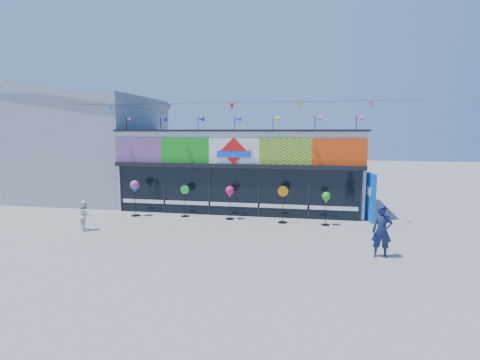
% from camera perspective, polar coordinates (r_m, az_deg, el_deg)
% --- Properties ---
extents(ground, '(80.00, 80.00, 0.00)m').
position_cam_1_polar(ground, '(14.77, -3.61, -8.36)').
color(ground, gray).
rests_on(ground, ground).
extents(kite_shop, '(16.00, 5.70, 5.31)m').
position_cam_1_polar(kite_shop, '(20.12, 0.51, 1.82)').
color(kite_shop, silver).
rests_on(kite_shop, ground).
extents(neighbour_building, '(8.18, 7.20, 6.87)m').
position_cam_1_polar(neighbour_building, '(24.80, -22.49, 5.00)').
color(neighbour_building, '#999B9E').
rests_on(neighbour_building, ground).
extents(blue_sign, '(0.31, 1.10, 2.17)m').
position_cam_1_polar(blue_sign, '(17.73, 19.27, -2.48)').
color(blue_sign, blue).
rests_on(blue_sign, ground).
extents(spinner_0, '(0.43, 0.43, 1.71)m').
position_cam_1_polar(spinner_0, '(18.40, -15.74, -1.11)').
color(spinner_0, black).
rests_on(spinner_0, ground).
extents(spinner_1, '(0.42, 0.38, 1.50)m').
position_cam_1_polar(spinner_1, '(17.87, -8.38, -3.03)').
color(spinner_1, black).
rests_on(spinner_1, ground).
extents(spinner_2, '(0.39, 0.39, 1.53)m').
position_cam_1_polar(spinner_2, '(17.07, -1.56, -1.97)').
color(spinner_2, black).
rests_on(spinner_2, ground).
extents(spinner_3, '(0.46, 0.42, 1.64)m').
position_cam_1_polar(spinner_3, '(16.58, 6.54, -3.57)').
color(spinner_3, black).
rests_on(spinner_3, ground).
extents(spinner_4, '(0.37, 0.37, 1.45)m').
position_cam_1_polar(spinner_4, '(16.42, 12.99, -2.78)').
color(spinner_4, black).
rests_on(spinner_4, ground).
extents(adult_man, '(0.64, 0.44, 1.69)m').
position_cam_1_polar(adult_man, '(12.88, 20.81, -7.32)').
color(adult_man, '#141D41').
rests_on(adult_man, ground).
extents(child, '(0.64, 0.67, 1.22)m').
position_cam_1_polar(child, '(16.59, -22.55, -5.00)').
color(child, white).
rests_on(child, ground).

